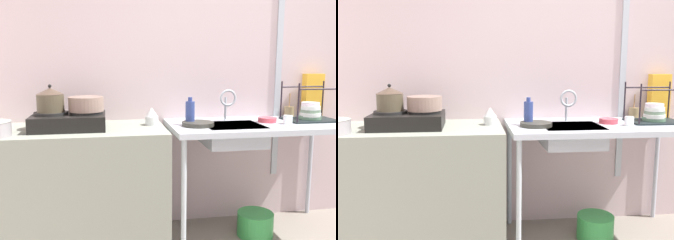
# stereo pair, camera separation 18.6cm
# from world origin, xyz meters

# --- Properties ---
(wall_back) EXTENTS (5.00, 0.10, 2.47)m
(wall_back) POSITION_xyz_m (0.00, 1.69, 1.23)
(wall_back) COLOR beige
(wall_back) RESTS_ON ground
(wall_metal_strip) EXTENTS (0.05, 0.01, 1.98)m
(wall_metal_strip) POSITION_xyz_m (0.23, 1.63, 1.36)
(wall_metal_strip) COLOR #B2BCC6
(counter_concrete) EXTENTS (1.27, 0.65, 0.89)m
(counter_concrete) POSITION_xyz_m (-1.43, 1.32, 0.44)
(counter_concrete) COLOR gray
(counter_concrete) RESTS_ON ground
(counter_sink) EXTENTS (1.35, 0.65, 0.89)m
(counter_sink) POSITION_xyz_m (-0.07, 1.32, 0.82)
(counter_sink) COLOR #B2BCC6
(counter_sink) RESTS_ON ground
(stove) EXTENTS (0.49, 0.39, 0.12)m
(stove) POSITION_xyz_m (-1.46, 1.32, 0.94)
(stove) COLOR black
(stove) RESTS_ON counter_concrete
(pot_on_left_burner) EXTENTS (0.18, 0.18, 0.19)m
(pot_on_left_burner) POSITION_xyz_m (-1.57, 1.32, 1.09)
(pot_on_left_burner) COLOR #4B4331
(pot_on_left_burner) RESTS_ON stove
(pot_on_right_burner) EXTENTS (0.24, 0.24, 0.10)m
(pot_on_right_burner) POSITION_xyz_m (-1.34, 1.32, 1.05)
(pot_on_right_burner) COLOR #836A5F
(pot_on_right_burner) RESTS_ON stove
(percolator) EXTENTS (0.10, 0.10, 0.13)m
(percolator) POSITION_xyz_m (-0.88, 1.37, 0.95)
(percolator) COLOR silver
(percolator) RESTS_ON counter_concrete
(sink_basin) EXTENTS (0.43, 0.37, 0.15)m
(sink_basin) POSITION_xyz_m (-0.29, 1.27, 0.81)
(sink_basin) COLOR #B2BCC6
(sink_basin) RESTS_ON counter_sink
(faucet) EXTENTS (0.13, 0.08, 0.25)m
(faucet) POSITION_xyz_m (-0.27, 1.44, 1.05)
(faucet) COLOR #B2BCC6
(faucet) RESTS_ON counter_sink
(frying_pan) EXTENTS (0.23, 0.23, 0.03)m
(frying_pan) POSITION_xyz_m (-0.55, 1.27, 0.90)
(frying_pan) COLOR #32312B
(frying_pan) RESTS_ON counter_sink
(dish_rack) EXTENTS (0.39, 0.28, 0.30)m
(dish_rack) POSITION_xyz_m (0.38, 1.36, 0.95)
(dish_rack) COLOR black
(dish_rack) RESTS_ON counter_sink
(cup_by_rack) EXTENTS (0.07, 0.07, 0.07)m
(cup_by_rack) POSITION_xyz_m (0.13, 1.24, 0.92)
(cup_by_rack) COLOR white
(cup_by_rack) RESTS_ON counter_sink
(small_bowl_on_drainboard) EXTENTS (0.14, 0.14, 0.04)m
(small_bowl_on_drainboard) POSITION_xyz_m (0.01, 1.35, 0.90)
(small_bowl_on_drainboard) COLOR #C74553
(small_bowl_on_drainboard) RESTS_ON counter_sink
(bottle_by_sink) EXTENTS (0.07, 0.07, 0.20)m
(bottle_by_sink) POSITION_xyz_m (-0.60, 1.32, 0.98)
(bottle_by_sink) COLOR navy
(bottle_by_sink) RESTS_ON counter_sink
(cereal_box) EXTENTS (0.17, 0.08, 0.36)m
(cereal_box) POSITION_xyz_m (0.53, 1.59, 1.06)
(cereal_box) COLOR gold
(cereal_box) RESTS_ON counter_sink
(utensil_jar) EXTENTS (0.08, 0.08, 0.19)m
(utensil_jar) POSITION_xyz_m (0.32, 1.58, 0.93)
(utensil_jar) COLOR #8F7952
(utensil_jar) RESTS_ON counter_sink
(bucket_on_floor) EXTENTS (0.28, 0.28, 0.19)m
(bucket_on_floor) POSITION_xyz_m (-0.08, 1.27, 0.09)
(bucket_on_floor) COLOR #308E41
(bucket_on_floor) RESTS_ON ground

